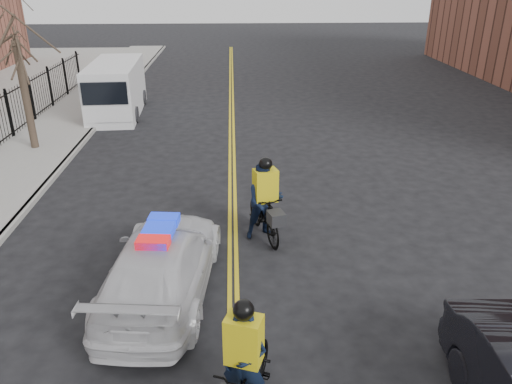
{
  "coord_description": "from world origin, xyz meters",
  "views": [
    {
      "loc": [
        0.07,
        -8.69,
        6.42
      ],
      "look_at": [
        0.61,
        2.76,
        1.3
      ],
      "focal_mm": 35.0,
      "sensor_mm": 36.0,
      "label": 1
    }
  ],
  "objects_px": {
    "cyclist_far": "(265,207)",
    "cyclist_near": "(244,373)",
    "cargo_van": "(116,90)",
    "police_cruiser": "(162,264)"
  },
  "relations": [
    {
      "from": "cyclist_near",
      "to": "cyclist_far",
      "type": "xyz_separation_m",
      "value": [
        0.69,
        5.59,
        0.15
      ]
    },
    {
      "from": "cargo_van",
      "to": "cyclist_near",
      "type": "distance_m",
      "value": 18.9
    },
    {
      "from": "police_cruiser",
      "to": "cyclist_far",
      "type": "bearing_deg",
      "value": -128.62
    },
    {
      "from": "police_cruiser",
      "to": "cyclist_far",
      "type": "height_order",
      "value": "cyclist_far"
    },
    {
      "from": "cargo_van",
      "to": "cyclist_far",
      "type": "xyz_separation_m",
      "value": [
        6.34,
        -12.44,
        -0.32
      ]
    },
    {
      "from": "police_cruiser",
      "to": "cyclist_near",
      "type": "bearing_deg",
      "value": 123.1
    },
    {
      "from": "cyclist_far",
      "to": "cyclist_near",
      "type": "bearing_deg",
      "value": -113.05
    },
    {
      "from": "cargo_van",
      "to": "cyclist_far",
      "type": "bearing_deg",
      "value": -66.08
    },
    {
      "from": "cargo_van",
      "to": "cyclist_near",
      "type": "bearing_deg",
      "value": -75.69
    },
    {
      "from": "cargo_van",
      "to": "cyclist_near",
      "type": "height_order",
      "value": "cargo_van"
    }
  ]
}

